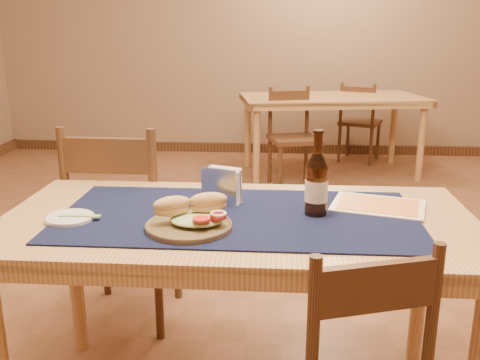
# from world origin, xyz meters

# --- Properties ---
(room) EXTENTS (6.04, 7.04, 2.84)m
(room) POSITION_xyz_m (0.00, 0.00, 1.40)
(room) COLOR brown
(room) RESTS_ON ground
(main_table) EXTENTS (1.60, 0.80, 0.75)m
(main_table) POSITION_xyz_m (0.00, -0.80, 0.67)
(main_table) COLOR tan
(main_table) RESTS_ON ground
(placemat) EXTENTS (1.20, 0.60, 0.01)m
(placemat) POSITION_xyz_m (0.00, -0.80, 0.75)
(placemat) COLOR #0E1133
(placemat) RESTS_ON main_table
(baseboard) EXTENTS (6.00, 7.00, 0.10)m
(baseboard) POSITION_xyz_m (0.00, 0.00, 0.05)
(baseboard) COLOR #4F311C
(baseboard) RESTS_ON ground
(back_table) EXTENTS (1.81, 1.12, 0.75)m
(back_table) POSITION_xyz_m (0.63, 2.62, 0.67)
(back_table) COLOR tan
(back_table) RESTS_ON ground
(chair_main_far) EXTENTS (0.46, 0.46, 0.97)m
(chair_main_far) POSITION_xyz_m (-0.58, -0.22, 0.50)
(chair_main_far) COLOR #4F311C
(chair_main_far) RESTS_ON ground
(chair_back_near) EXTENTS (0.49, 0.49, 0.87)m
(chair_back_near) POSITION_xyz_m (0.26, 2.16, 0.45)
(chair_back_near) COLOR #4F311C
(chair_back_near) RESTS_ON ground
(chair_back_far) EXTENTS (0.50, 0.50, 0.84)m
(chair_back_far) POSITION_xyz_m (0.97, 3.11, 0.43)
(chair_back_far) COLOR #4F311C
(chair_back_far) RESTS_ON ground
(sandwich_plate) EXTENTS (0.28, 0.28, 0.11)m
(sandwich_plate) POSITION_xyz_m (-0.14, -0.94, 0.78)
(sandwich_plate) COLOR brown
(sandwich_plate) RESTS_ON placemat
(side_plate) EXTENTS (0.16, 0.16, 0.01)m
(side_plate) POSITION_xyz_m (-0.55, -0.89, 0.76)
(side_plate) COLOR white
(side_plate) RESTS_ON placemat
(fork) EXTENTS (0.14, 0.02, 0.00)m
(fork) POSITION_xyz_m (-0.51, -0.89, 0.77)
(fork) COLOR #7CB865
(fork) RESTS_ON side_plate
(beer_bottle) EXTENTS (0.08, 0.08, 0.29)m
(beer_bottle) POSITION_xyz_m (0.26, -0.77, 0.86)
(beer_bottle) COLOR #441F0C
(beer_bottle) RESTS_ON placemat
(napkin_holder) EXTENTS (0.16, 0.10, 0.13)m
(napkin_holder) POSITION_xyz_m (-0.07, -0.67, 0.82)
(napkin_holder) COLOR silver
(napkin_holder) RESTS_ON placemat
(menu_card) EXTENTS (0.37, 0.31, 0.01)m
(menu_card) POSITION_xyz_m (0.49, -0.67, 0.76)
(menu_card) COLOR #FAEEBD
(menu_card) RESTS_ON placemat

